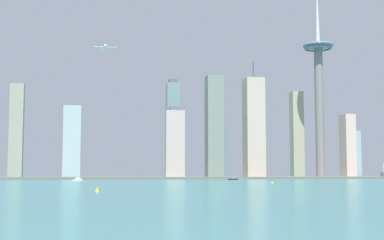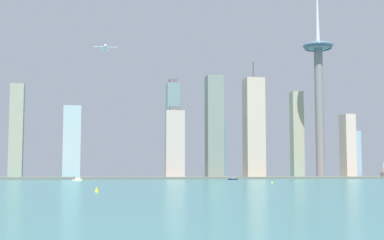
{
  "view_description": "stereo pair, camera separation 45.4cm",
  "coord_description": "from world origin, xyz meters",
  "px_view_note": "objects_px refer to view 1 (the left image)",
  "views": [
    {
      "loc": [
        -90.76,
        -225.46,
        9.6
      ],
      "look_at": [
        46.69,
        516.5,
        80.2
      ],
      "focal_mm": 52.0,
      "sensor_mm": 36.0,
      "label": 1
    },
    {
      "loc": [
        -90.31,
        -225.54,
        9.6
      ],
      "look_at": [
        46.69,
        516.5,
        80.2
      ],
      "focal_mm": 52.0,
      "sensor_mm": 36.0,
      "label": 2
    }
  ],
  "objects_px": {
    "skyscraper_5": "(175,144)",
    "airplane": "(105,48)",
    "skyscraper_6": "(254,128)",
    "channel_buoy_1": "(97,189)",
    "skyscraper_8": "(214,127)",
    "skyscraper_7": "(354,154)",
    "skyscraper_4": "(72,142)",
    "observation_tower": "(319,76)",
    "boat_0": "(233,179)",
    "skyscraper_10": "(348,146)",
    "skyscraper_11": "(297,135)",
    "channel_buoy_0": "(272,182)",
    "skyscraper_3": "(173,130)",
    "boat_2": "(78,180)",
    "skyscraper_0": "(16,131)",
    "skyscraper_2": "(219,149)"
  },
  "relations": [
    {
      "from": "observation_tower",
      "to": "boat_2",
      "type": "relative_size",
      "value": 25.32
    },
    {
      "from": "skyscraper_6",
      "to": "channel_buoy_1",
      "type": "distance_m",
      "value": 515.2
    },
    {
      "from": "skyscraper_4",
      "to": "skyscraper_5",
      "type": "xyz_separation_m",
      "value": [
        137.01,
        -73.58,
        -5.14
      ]
    },
    {
      "from": "skyscraper_2",
      "to": "skyscraper_6",
      "type": "height_order",
      "value": "skyscraper_6"
    },
    {
      "from": "observation_tower",
      "to": "skyscraper_4",
      "type": "height_order",
      "value": "observation_tower"
    },
    {
      "from": "observation_tower",
      "to": "boat_0",
      "type": "height_order",
      "value": "observation_tower"
    },
    {
      "from": "skyscraper_3",
      "to": "skyscraper_5",
      "type": "bearing_deg",
      "value": -96.76
    },
    {
      "from": "skyscraper_0",
      "to": "skyscraper_2",
      "type": "xyz_separation_m",
      "value": [
        298.52,
        13.06,
        -22.5
      ]
    },
    {
      "from": "boat_0",
      "to": "airplane",
      "type": "relative_size",
      "value": 0.41
    },
    {
      "from": "channel_buoy_1",
      "to": "skyscraper_6",
      "type": "bearing_deg",
      "value": 64.68
    },
    {
      "from": "skyscraper_2",
      "to": "skyscraper_10",
      "type": "distance_m",
      "value": 191.3
    },
    {
      "from": "skyscraper_11",
      "to": "skyscraper_7",
      "type": "bearing_deg",
      "value": -19.53
    },
    {
      "from": "skyscraper_6",
      "to": "skyscraper_11",
      "type": "height_order",
      "value": "skyscraper_6"
    },
    {
      "from": "skyscraper_7",
      "to": "channel_buoy_1",
      "type": "height_order",
      "value": "skyscraper_7"
    },
    {
      "from": "observation_tower",
      "to": "skyscraper_3",
      "type": "height_order",
      "value": "observation_tower"
    },
    {
      "from": "skyscraper_6",
      "to": "channel_buoy_0",
      "type": "height_order",
      "value": "skyscraper_6"
    },
    {
      "from": "skyscraper_0",
      "to": "boat_2",
      "type": "height_order",
      "value": "skyscraper_0"
    },
    {
      "from": "skyscraper_7",
      "to": "airplane",
      "type": "xyz_separation_m",
      "value": [
        -382.23,
        -102.53,
        127.64
      ]
    },
    {
      "from": "channel_buoy_1",
      "to": "skyscraper_4",
      "type": "bearing_deg",
      "value": 93.03
    },
    {
      "from": "skyscraper_7",
      "to": "skyscraper_2",
      "type": "bearing_deg",
      "value": 169.52
    },
    {
      "from": "channel_buoy_0",
      "to": "channel_buoy_1",
      "type": "bearing_deg",
      "value": -129.34
    },
    {
      "from": "skyscraper_10",
      "to": "boat_0",
      "type": "height_order",
      "value": "skyscraper_10"
    },
    {
      "from": "skyscraper_5",
      "to": "skyscraper_11",
      "type": "xyz_separation_m",
      "value": [
        206.82,
        86.46,
        20.74
      ]
    },
    {
      "from": "skyscraper_6",
      "to": "skyscraper_11",
      "type": "relative_size",
      "value": 1.2
    },
    {
      "from": "channel_buoy_1",
      "to": "airplane",
      "type": "xyz_separation_m",
      "value": [
        13.65,
        419.22,
        162.63
      ]
    },
    {
      "from": "channel_buoy_0",
      "to": "skyscraper_6",
      "type": "bearing_deg",
      "value": 76.14
    },
    {
      "from": "boat_0",
      "to": "skyscraper_10",
      "type": "bearing_deg",
      "value": -179.28
    },
    {
      "from": "skyscraper_5",
      "to": "airplane",
      "type": "bearing_deg",
      "value": -154.8
    },
    {
      "from": "channel_buoy_0",
      "to": "skyscraper_7",
      "type": "bearing_deg",
      "value": 54.02
    },
    {
      "from": "skyscraper_10",
      "to": "channel_buoy_1",
      "type": "distance_m",
      "value": 616.45
    },
    {
      "from": "skyscraper_6",
      "to": "skyscraper_8",
      "type": "relative_size",
      "value": 1.16
    },
    {
      "from": "skyscraper_11",
      "to": "channel_buoy_0",
      "type": "xyz_separation_m",
      "value": [
        -165.75,
        -367.83,
        -66.71
      ]
    },
    {
      "from": "skyscraper_6",
      "to": "channel_buoy_1",
      "type": "height_order",
      "value": "skyscraper_6"
    },
    {
      "from": "skyscraper_0",
      "to": "skyscraper_8",
      "type": "xyz_separation_m",
      "value": [
        269.3,
        -82.66,
        2.86
      ]
    },
    {
      "from": "boat_2",
      "to": "skyscraper_2",
      "type": "bearing_deg",
      "value": -110.86
    },
    {
      "from": "skyscraper_11",
      "to": "airplane",
      "type": "height_order",
      "value": "airplane"
    },
    {
      "from": "skyscraper_4",
      "to": "skyscraper_6",
      "type": "xyz_separation_m",
      "value": [
        246.94,
        -75.84,
        17.37
      ]
    },
    {
      "from": "skyscraper_5",
      "to": "skyscraper_7",
      "type": "relative_size",
      "value": 1.14
    },
    {
      "from": "skyscraper_6",
      "to": "skyscraper_10",
      "type": "relative_size",
      "value": 1.73
    },
    {
      "from": "skyscraper_11",
      "to": "skyscraper_8",
      "type": "bearing_deg",
      "value": -150.38
    },
    {
      "from": "skyscraper_6",
      "to": "skyscraper_10",
      "type": "bearing_deg",
      "value": 10.74
    },
    {
      "from": "skyscraper_7",
      "to": "skyscraper_4",
      "type": "bearing_deg",
      "value": 177.88
    },
    {
      "from": "skyscraper_4",
      "to": "boat_2",
      "type": "relative_size",
      "value": 8.65
    },
    {
      "from": "skyscraper_0",
      "to": "skyscraper_8",
      "type": "height_order",
      "value": "skyscraper_8"
    },
    {
      "from": "skyscraper_2",
      "to": "skyscraper_11",
      "type": "distance_m",
      "value": 125.53
    },
    {
      "from": "skyscraper_3",
      "to": "skyscraper_11",
      "type": "xyz_separation_m",
      "value": [
        196.9,
        2.76,
        -4.76
      ]
    },
    {
      "from": "observation_tower",
      "to": "airplane",
      "type": "relative_size",
      "value": 9.6
    },
    {
      "from": "skyscraper_6",
      "to": "channel_buoy_1",
      "type": "xyz_separation_m",
      "value": [
        -218.44,
        -461.6,
        -68.11
      ]
    },
    {
      "from": "skyscraper_8",
      "to": "airplane",
      "type": "bearing_deg",
      "value": -163.41
    },
    {
      "from": "observation_tower",
      "to": "channel_buoy_0",
      "type": "bearing_deg",
      "value": -119.94
    }
  ]
}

